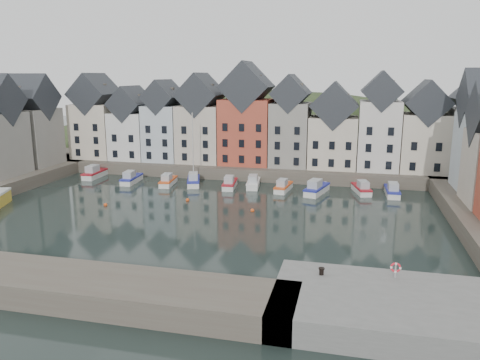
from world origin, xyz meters
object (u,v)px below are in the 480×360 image
(life_ring_post, at_px, (396,268))
(mooring_bollard, at_px, (322,271))
(boat_d, at_px, (194,180))
(boat_a, at_px, (95,173))

(life_ring_post, bearing_deg, mooring_bollard, -173.48)
(boat_d, height_order, mooring_bollard, boat_d)
(boat_a, relative_size, mooring_bollard, 11.64)
(mooring_bollard, bearing_deg, boat_d, 123.00)
(boat_a, relative_size, life_ring_post, 5.01)
(mooring_bollard, bearing_deg, boat_a, 138.56)
(boat_d, relative_size, life_ring_post, 9.05)
(boat_d, distance_m, life_ring_post, 44.60)
(boat_a, bearing_deg, life_ring_post, -39.65)
(life_ring_post, bearing_deg, boat_d, 129.49)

